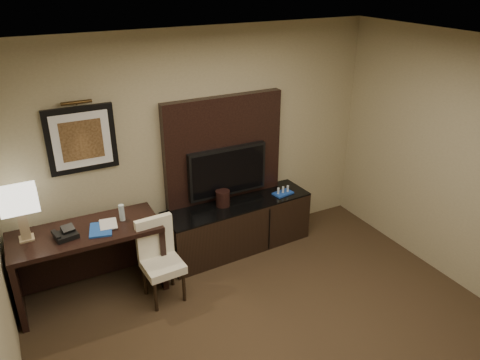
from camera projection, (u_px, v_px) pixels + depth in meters
ceiling at (345, 69)px, 2.92m from camera, size 4.50×5.00×0.01m
wall_back at (198, 146)px, 5.50m from camera, size 4.50×0.01×2.70m
desk at (90, 263)px, 4.97m from camera, size 1.52×0.66×0.81m
credenza at (238, 225)px, 5.85m from camera, size 1.89×0.62×0.64m
tv_wall_panel at (223, 149)px, 5.61m from camera, size 1.50×0.12×1.30m
tv at (227, 171)px, 5.64m from camera, size 1.00×0.08×0.60m
artwork at (81, 140)px, 4.82m from camera, size 0.70×0.04×0.70m
picture_light at (76, 103)px, 4.62m from camera, size 0.04×0.04×0.30m
desk_chair at (163, 265)px, 4.91m from camera, size 0.42×0.48×0.83m
table_lamp at (21, 214)px, 4.53m from camera, size 0.35×0.20×0.57m
desk_phone at (65, 233)px, 4.66m from camera, size 0.24×0.23×0.11m
blue_folder at (101, 229)px, 4.80m from camera, size 0.28×0.34×0.02m
book at (98, 217)px, 4.81m from camera, size 0.18×0.05×0.24m
water_bottle at (122, 213)px, 4.96m from camera, size 0.07×0.07×0.18m
ice_bucket at (223, 198)px, 5.61m from camera, size 0.20×0.20×0.19m
minibar_tray at (283, 191)px, 5.91m from camera, size 0.27×0.19×0.09m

